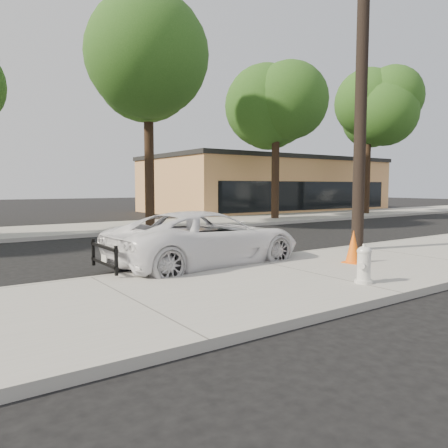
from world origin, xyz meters
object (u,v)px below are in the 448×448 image
at_px(utility_pole, 361,90).
at_px(traffic_cone, 353,247).
at_px(fire_hydrant, 364,265).
at_px(police_cruiser, 207,239).

distance_m(utility_pole, traffic_cone, 4.78).
height_order(fire_hydrant, traffic_cone, traffic_cone).
xyz_separation_m(utility_pole, traffic_cone, (-1.90, -1.37, -4.17)).
relative_size(police_cruiser, traffic_cone, 6.28).
height_order(utility_pole, fire_hydrant, utility_pole).
xyz_separation_m(fire_hydrant, traffic_cone, (1.62, 1.54, 0.04)).
xyz_separation_m(utility_pole, fire_hydrant, (-3.51, -2.91, -4.21)).
relative_size(utility_pole, police_cruiser, 1.81).
xyz_separation_m(police_cruiser, traffic_cone, (2.72, -2.27, -0.16)).
bearing_deg(traffic_cone, utility_pole, 35.85).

